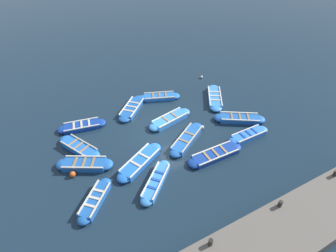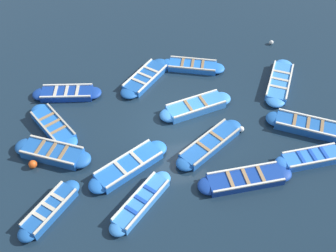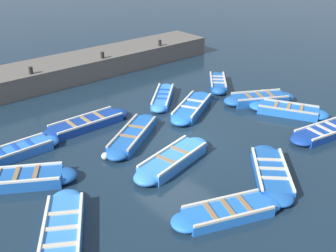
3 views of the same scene
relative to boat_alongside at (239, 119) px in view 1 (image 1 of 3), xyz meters
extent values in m
plane|color=#162838|center=(1.22, 5.69, -0.19)|extent=(120.00, 120.00, 0.00)
cube|color=#1E59AD|center=(0.00, 0.00, -0.01)|extent=(2.33, 2.94, 0.37)
ellipsoid|color=#1E59AD|center=(-0.74, -1.21, -0.01)|extent=(1.27, 1.28, 0.37)
ellipsoid|color=#1E59AD|center=(0.74, 1.21, -0.01)|extent=(1.27, 1.28, 0.37)
cube|color=silver|center=(0.39, -0.24, 0.21)|extent=(1.52, 2.41, 0.07)
cube|color=silver|center=(-0.39, 0.24, 0.21)|extent=(1.52, 2.41, 0.07)
cube|color=olive|center=(-0.31, -0.51, 0.20)|extent=(0.82, 0.58, 0.04)
cube|color=olive|center=(0.00, 0.00, 0.20)|extent=(0.82, 0.58, 0.04)
cube|color=olive|center=(0.31, 0.51, 0.20)|extent=(0.82, 0.58, 0.04)
cube|color=blue|center=(-0.54, 8.26, -0.01)|extent=(2.21, 3.01, 0.35)
ellipsoid|color=blue|center=(0.14, 6.98, -0.01)|extent=(1.21, 1.22, 0.35)
ellipsoid|color=blue|center=(-1.22, 9.54, -0.01)|extent=(1.21, 1.22, 0.35)
cube|color=silver|center=(-0.15, 8.47, 0.20)|extent=(1.40, 2.55, 0.07)
cube|color=silver|center=(-0.93, 8.05, 0.20)|extent=(1.40, 2.55, 0.07)
cube|color=beige|center=(-0.35, 7.90, 0.18)|extent=(0.81, 0.52, 0.04)
cube|color=beige|center=(-0.74, 8.62, 0.18)|extent=(0.81, 0.52, 0.04)
cube|color=#1E59AD|center=(5.01, 6.60, -0.04)|extent=(2.62, 2.61, 0.30)
ellipsoid|color=#1E59AD|center=(5.96, 5.67, -0.04)|extent=(1.37, 1.37, 0.30)
ellipsoid|color=#1E59AD|center=(4.07, 7.54, -0.04)|extent=(1.37, 1.37, 0.30)
cube|color=silver|center=(5.35, 6.94, 0.14)|extent=(1.91, 1.89, 0.07)
cube|color=silver|center=(4.68, 6.26, 0.14)|extent=(1.91, 1.89, 0.07)
cube|color=beige|center=(5.42, 6.21, 0.13)|extent=(0.74, 0.75, 0.04)
cube|color=beige|center=(5.01, 6.60, 0.13)|extent=(0.74, 0.75, 0.04)
cube|color=beige|center=(4.61, 7.00, 0.13)|extent=(0.74, 0.75, 0.04)
cube|color=navy|center=(-2.21, 3.78, -0.03)|extent=(0.98, 3.04, 0.32)
ellipsoid|color=navy|center=(-2.22, 2.26, -0.03)|extent=(0.89, 0.92, 0.32)
ellipsoid|color=navy|center=(-2.20, 5.30, -0.03)|extent=(0.89, 0.92, 0.32)
cube|color=silver|center=(-1.77, 3.78, 0.17)|extent=(0.10, 2.98, 0.07)
cube|color=silver|center=(-2.65, 3.79, 0.17)|extent=(0.10, 2.98, 0.07)
cube|color=#9E7A51|center=(-2.21, 3.14, 0.15)|extent=(0.85, 0.15, 0.04)
cube|color=#9E7A51|center=(-2.21, 3.78, 0.15)|extent=(0.85, 0.15, 0.04)
cube|color=#9E7A51|center=(-2.20, 4.43, 0.15)|extent=(0.85, 0.15, 0.04)
cube|color=#1E59AD|center=(-0.09, 4.64, -0.02)|extent=(2.37, 3.04, 0.33)
ellipsoid|color=#1E59AD|center=(0.71, 3.36, -0.02)|extent=(1.15, 1.16, 0.33)
ellipsoid|color=#1E59AD|center=(-0.90, 5.91, -0.02)|extent=(1.15, 1.16, 0.33)
cube|color=#B2AD9E|center=(0.25, 4.85, 0.18)|extent=(1.64, 2.55, 0.07)
cube|color=#B2AD9E|center=(-0.44, 4.42, 0.18)|extent=(1.64, 2.55, 0.07)
cube|color=olive|center=(0.13, 4.27, 0.16)|extent=(0.74, 0.54, 0.04)
cube|color=olive|center=(-0.32, 5.00, 0.16)|extent=(0.74, 0.54, 0.04)
cube|color=#3884E0|center=(-2.38, 8.05, -0.03)|extent=(2.39, 2.51, 0.32)
ellipsoid|color=#3884E0|center=(-1.46, 7.06, -0.03)|extent=(1.01, 1.01, 0.32)
ellipsoid|color=#3884E0|center=(-3.29, 9.05, -0.03)|extent=(1.01, 1.01, 0.32)
cube|color=silver|center=(-2.13, 8.28, 0.17)|extent=(1.86, 2.01, 0.07)
cube|color=silver|center=(-2.63, 7.82, 0.17)|extent=(1.86, 2.01, 0.07)
cube|color=#1947B7|center=(-1.99, 7.63, 0.15)|extent=(0.59, 0.56, 0.04)
cube|color=#1947B7|center=(-2.38, 8.05, 0.15)|extent=(0.59, 0.56, 0.04)
cube|color=#1947B7|center=(-2.77, 8.48, 0.15)|extent=(0.59, 0.56, 0.04)
cube|color=blue|center=(-1.76, 0.65, -0.02)|extent=(0.87, 2.49, 0.34)
ellipsoid|color=blue|center=(-1.75, -0.59, -0.02)|extent=(0.78, 0.81, 0.34)
ellipsoid|color=blue|center=(-1.77, 1.89, -0.02)|extent=(0.78, 0.81, 0.34)
cube|color=silver|center=(-1.38, 0.66, 0.18)|extent=(0.11, 2.43, 0.07)
cube|color=silver|center=(-2.14, 0.65, 0.18)|extent=(0.11, 2.43, 0.07)
cube|color=#1947B7|center=(-1.75, 0.13, 0.17)|extent=(0.74, 0.15, 0.04)
cube|color=#1947B7|center=(-1.76, 0.65, 0.17)|extent=(0.74, 0.15, 0.04)
cube|color=#1947B7|center=(-1.76, 1.18, 0.17)|extent=(0.74, 0.15, 0.04)
cube|color=#1E59AD|center=(0.83, 11.35, 0.00)|extent=(2.09, 2.72, 0.38)
ellipsoid|color=#1E59AD|center=(0.22, 10.23, 0.00)|extent=(1.25, 1.26, 0.38)
ellipsoid|color=#1E59AD|center=(1.44, 12.48, 0.00)|extent=(1.25, 1.26, 0.38)
cube|color=beige|center=(1.23, 11.14, 0.23)|extent=(1.27, 2.24, 0.07)
cube|color=beige|center=(0.43, 11.57, 0.23)|extent=(1.27, 2.24, 0.07)
cube|color=olive|center=(0.57, 10.88, 0.22)|extent=(0.83, 0.54, 0.04)
cube|color=olive|center=(0.83, 11.35, 0.22)|extent=(0.83, 0.54, 0.04)
cube|color=olive|center=(1.09, 11.83, 0.22)|extent=(0.83, 0.54, 0.04)
cube|color=navy|center=(4.63, 10.61, -0.03)|extent=(1.39, 2.63, 0.31)
ellipsoid|color=navy|center=(4.40, 9.38, -0.03)|extent=(1.03, 1.06, 0.31)
ellipsoid|color=navy|center=(4.85, 11.84, -0.03)|extent=(1.03, 1.06, 0.31)
cube|color=silver|center=(5.06, 10.54, 0.15)|extent=(0.52, 2.42, 0.07)
cube|color=silver|center=(4.19, 10.69, 0.15)|extent=(0.52, 2.42, 0.07)
cube|color=beige|center=(4.53, 10.09, 0.14)|extent=(0.86, 0.29, 0.04)
cube|color=beige|center=(4.63, 10.61, 0.14)|extent=(0.86, 0.29, 0.04)
cube|color=beige|center=(4.72, 11.14, 0.14)|extent=(0.86, 0.29, 0.04)
cube|color=#3884E0|center=(3.21, -0.05, -0.03)|extent=(3.06, 2.42, 0.32)
ellipsoid|color=#3884E0|center=(4.47, -0.82, -0.03)|extent=(1.32, 1.31, 0.32)
ellipsoid|color=#3884E0|center=(1.95, 0.72, -0.03)|extent=(1.32, 1.31, 0.32)
cube|color=silver|center=(3.46, 0.35, 0.16)|extent=(2.52, 1.58, 0.07)
cube|color=silver|center=(2.97, -0.45, 0.16)|extent=(2.52, 1.58, 0.07)
cube|color=beige|center=(3.75, -0.38, 0.15)|extent=(0.59, 0.84, 0.04)
cube|color=beige|center=(3.21, -0.05, 0.15)|extent=(0.59, 0.84, 0.04)
cube|color=beige|center=(2.68, 0.28, 0.15)|extent=(0.59, 0.84, 0.04)
cube|color=blue|center=(2.46, 11.30, -0.01)|extent=(2.72, 2.03, 0.36)
ellipsoid|color=blue|center=(1.32, 10.70, -0.01)|extent=(1.19, 1.18, 0.36)
ellipsoid|color=blue|center=(3.60, 11.90, -0.01)|extent=(1.19, 1.18, 0.36)
cube|color=#B2AD9E|center=(2.66, 10.92, 0.20)|extent=(2.27, 1.25, 0.07)
cube|color=#B2AD9E|center=(2.26, 11.68, 0.20)|extent=(2.27, 1.25, 0.07)
cube|color=#9E7A51|center=(1.98, 11.05, 0.19)|extent=(0.51, 0.79, 0.04)
cube|color=#9E7A51|center=(2.46, 11.30, 0.19)|extent=(0.51, 0.79, 0.04)
cube|color=#9E7A51|center=(2.95, 11.56, 0.19)|extent=(0.51, 0.79, 0.04)
cube|color=blue|center=(5.46, 3.97, -0.04)|extent=(1.78, 2.70, 0.29)
ellipsoid|color=blue|center=(5.01, 2.78, -0.04)|extent=(1.13, 1.15, 0.29)
ellipsoid|color=blue|center=(5.91, 5.15, -0.04)|extent=(1.13, 1.15, 0.29)
cube|color=beige|center=(5.86, 3.81, 0.14)|extent=(0.95, 2.35, 0.07)
cube|color=beige|center=(5.05, 4.12, 0.14)|extent=(0.95, 2.35, 0.07)
cube|color=olive|center=(5.27, 3.46, 0.12)|extent=(0.83, 0.43, 0.04)
cube|color=olive|center=(5.46, 3.97, 0.12)|extent=(0.83, 0.43, 0.04)
cube|color=olive|center=(5.65, 4.47, 0.12)|extent=(0.83, 0.43, 0.04)
cube|color=#1E59AD|center=(-1.99, 11.48, 0.00)|extent=(2.20, 2.15, 0.37)
ellipsoid|color=#1E59AD|center=(-1.16, 10.69, 0.00)|extent=(1.02, 1.02, 0.37)
ellipsoid|color=#1E59AD|center=(-2.83, 12.28, 0.00)|extent=(1.02, 1.02, 0.37)
cube|color=beige|center=(-1.75, 11.74, 0.22)|extent=(1.69, 1.61, 0.07)
cube|color=beige|center=(-2.23, 11.23, 0.22)|extent=(1.69, 1.61, 0.07)
cube|color=beige|center=(-1.64, 11.15, 0.20)|extent=(0.57, 0.59, 0.04)
cube|color=beige|center=(-1.99, 11.48, 0.20)|extent=(0.57, 0.59, 0.04)
cube|color=beige|center=(-2.35, 11.82, 0.20)|extent=(0.57, 0.59, 0.04)
cube|color=#3884E0|center=(2.32, 4.62, -0.01)|extent=(1.53, 2.93, 0.37)
ellipsoid|color=#3884E0|center=(2.61, 3.26, -0.01)|extent=(1.06, 1.09, 0.37)
ellipsoid|color=#3884E0|center=(2.03, 5.99, -0.01)|extent=(1.06, 1.09, 0.37)
cube|color=silver|center=(2.76, 4.72, 0.21)|extent=(0.65, 2.69, 0.07)
cube|color=silver|center=(1.89, 4.53, 0.21)|extent=(0.65, 2.69, 0.07)
cube|color=olive|center=(2.40, 4.24, 0.20)|extent=(0.86, 0.31, 0.04)
cube|color=olive|center=(2.24, 5.01, 0.20)|extent=(0.86, 0.31, 0.04)
cube|color=#605951|center=(-8.18, 5.69, 0.35)|extent=(2.73, 19.26, 1.08)
cylinder|color=black|center=(-7.16, -0.41, 1.06)|extent=(0.20, 0.20, 0.35)
cylinder|color=black|center=(-7.16, 3.66, 1.06)|extent=(0.20, 0.20, 0.35)
cylinder|color=black|center=(-7.16, 7.73, 1.06)|extent=(0.20, 0.20, 0.35)
sphere|color=silver|center=(6.68, -1.04, -0.06)|extent=(0.25, 0.25, 0.25)
sphere|color=silver|center=(0.50, 2.98, -0.05)|extent=(0.27, 0.27, 0.27)
sphere|color=#E05119|center=(0.39, 12.17, -0.01)|extent=(0.35, 0.35, 0.35)
camera|label=1|loc=(-11.12, 11.86, 12.03)|focal=28.00mm
camera|label=2|loc=(-10.74, 8.82, 12.87)|focal=42.00mm
camera|label=3|loc=(11.16, -3.12, 7.15)|focal=42.00mm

